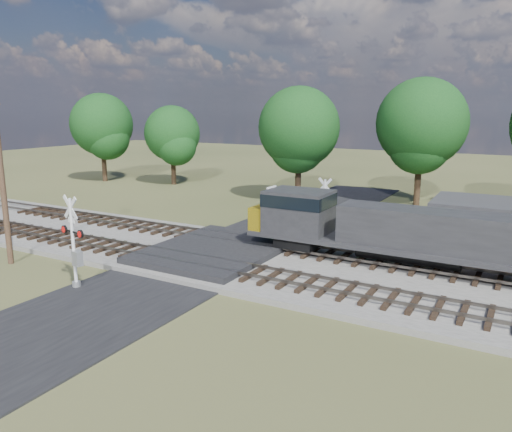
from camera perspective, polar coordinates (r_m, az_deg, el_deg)
The scene contains 11 objects.
ground at distance 29.32m, azimuth -5.13°, elevation -4.92°, with size 160.00×160.00×0.00m, color #3E4525.
ballast_bed at distance 25.68m, azimuth 14.40°, elevation -7.44°, with size 140.00×10.00×0.30m, color gray.
road at distance 29.31m, azimuth -5.13°, elevation -4.84°, with size 7.00×60.00×0.08m, color black.
crossing_panel at distance 29.62m, azimuth -4.59°, elevation -4.09°, with size 7.00×9.00×0.62m, color #262628.
track_near at distance 25.97m, azimuth -1.96°, elevation -6.21°, with size 140.00×2.60×0.33m.
track_far at distance 30.15m, azimuth 3.02°, elevation -3.58°, with size 140.00×2.60×0.33m.
crossing_signal_near at distance 25.57m, azimuth -20.00°, elevation -3.75°, with size 1.84×0.49×4.60m.
crossing_signal_far at distance 34.07m, azimuth 7.68°, elevation 0.41°, with size 1.64×0.38×4.08m.
utility_pole at distance 30.64m, azimuth -27.08°, elevation 4.14°, with size 2.20×0.96×9.47m.
equipment_shed at distance 32.45m, azimuth 23.78°, elevation -1.17°, with size 4.97×4.97×3.32m.
treeline at distance 44.74m, azimuth 19.51°, elevation 9.37°, with size 77.23×11.42×11.34m.
Camera 1 is at (16.03, -22.97, 8.65)m, focal length 35.00 mm.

